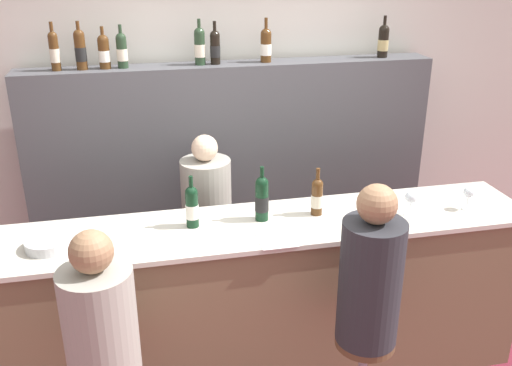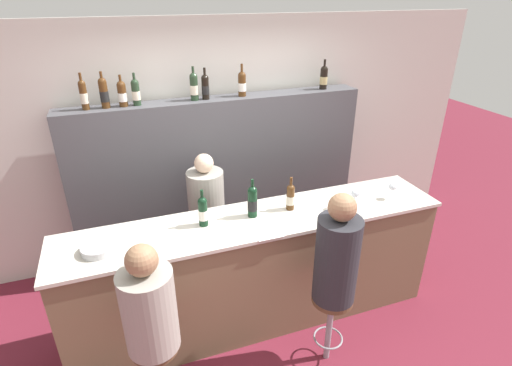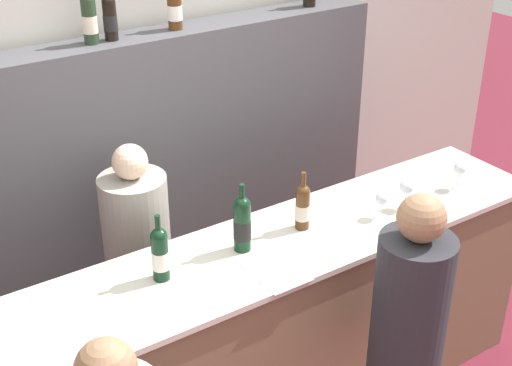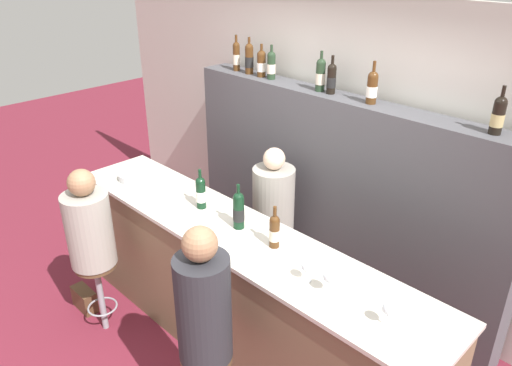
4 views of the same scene
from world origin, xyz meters
The scene contains 25 objects.
ground_plane centered at (0.00, 0.00, 0.00)m, with size 16.00×16.00×0.00m, color maroon.
wall_back centered at (0.00, 1.69, 1.30)m, with size 6.40×0.05×2.60m.
bar_counter centered at (0.00, 0.29, 0.55)m, with size 3.29×0.63×1.10m.
back_bar_cabinet centered at (0.00, 1.47, 0.92)m, with size 3.09×0.28×1.84m.
wine_bottle_counter_0 centered at (-0.44, 0.35, 1.23)m, with size 0.08×0.08×0.32m.
wine_bottle_counter_1 centered at (-0.02, 0.35, 1.24)m, with size 0.08×0.08×0.34m.
wine_bottle_counter_2 centered at (0.32, 0.35, 1.22)m, with size 0.07×0.07×0.30m.
wine_bottle_backbar_0 centered at (-1.23, 1.47, 1.97)m, with size 0.07×0.07×0.33m.
wine_bottle_backbar_1 centered at (-1.06, 1.47, 1.98)m, with size 0.08×0.08×0.33m.
wine_bottle_backbar_2 centered at (-0.90, 1.47, 1.96)m, with size 0.08×0.08×0.29m.
wine_bottle_backbar_3 centered at (-0.78, 1.47, 1.96)m, with size 0.08×0.08×0.30m.
wine_bottle_backbar_4 centered at (-0.23, 1.47, 1.97)m, with size 0.08×0.08×0.32m.
wine_bottle_backbar_5 centered at (-0.12, 1.47, 1.96)m, with size 0.07×0.07×0.31m.
wine_bottle_backbar_6 centered at (0.26, 1.47, 1.96)m, with size 0.08×0.08×0.32m.
wine_bottle_backbar_7 centered at (1.19, 1.47, 1.96)m, with size 0.08×0.08×0.31m.
wine_glass_0 centered at (0.71, 0.21, 1.20)m, with size 0.07×0.07×0.14m.
wine_glass_1 centered at (0.88, 0.21, 1.21)m, with size 0.08×0.08×0.16m.
wine_glass_2 centered at (1.27, 0.21, 1.21)m, with size 0.07×0.07×0.15m.
metal_bowl centered at (-1.25, 0.25, 1.13)m, with size 0.25×0.25×0.06m.
tasting_menu centered at (0.00, 0.12, 1.10)m, with size 0.21×0.30×0.00m.
bar_stool_left centered at (-0.97, -0.33, 0.51)m, with size 0.33×0.33×0.66m.
guest_seated_left centered at (-0.97, -0.33, 1.00)m, with size 0.35×0.35×0.80m.
bar_stool_right centered at (0.40, -0.33, 0.51)m, with size 0.33×0.33×0.66m.
guest_seated_right centered at (0.40, -0.33, 1.06)m, with size 0.33×0.33×0.90m.
bartender centered at (-0.28, 0.99, 0.66)m, with size 0.35×0.35×1.45m.
Camera 2 is at (-0.98, -2.39, 2.83)m, focal length 28.00 mm.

